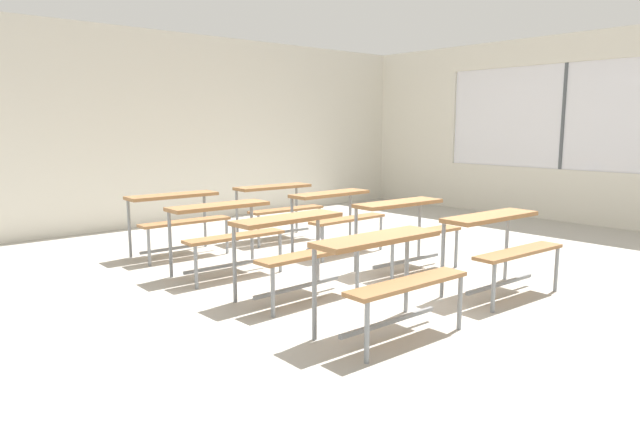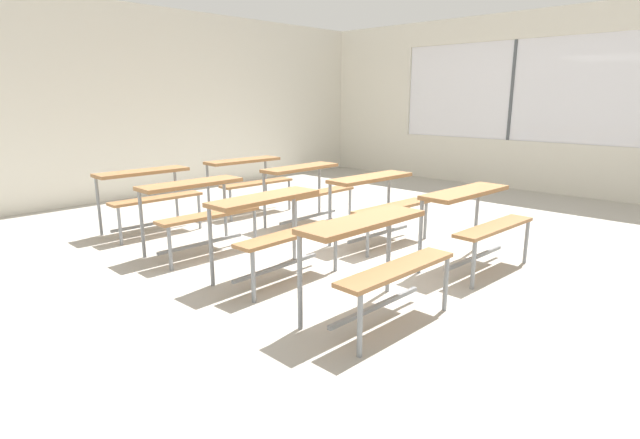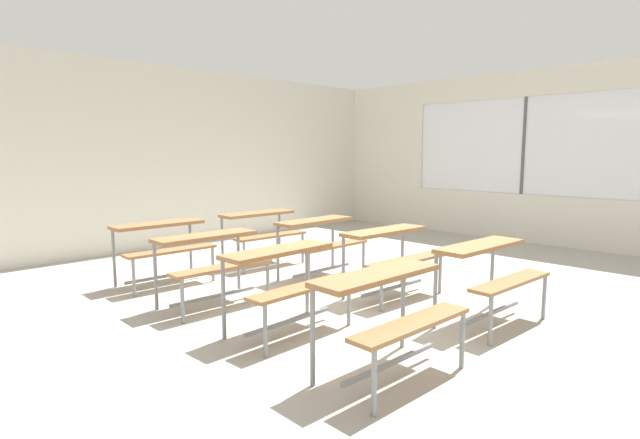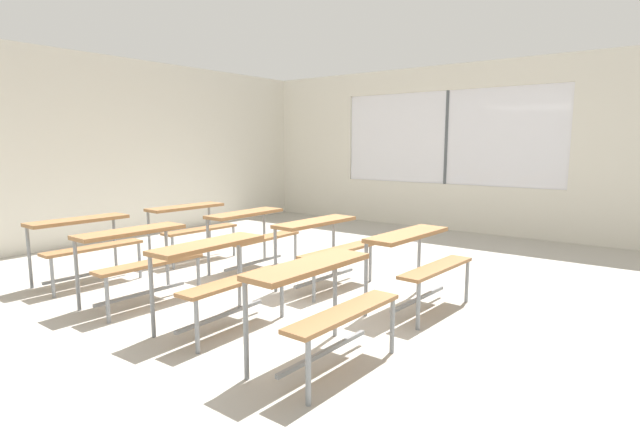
{
  "view_description": "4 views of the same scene",
  "coord_description": "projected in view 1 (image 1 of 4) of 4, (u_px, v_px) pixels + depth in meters",
  "views": [
    {
      "loc": [
        -4.18,
        -4.03,
        1.57
      ],
      "look_at": [
        -0.24,
        0.5,
        0.58
      ],
      "focal_mm": 32.23,
      "sensor_mm": 36.0,
      "label": 1
    },
    {
      "loc": [
        -3.8,
        -3.3,
        1.6
      ],
      "look_at": [
        -0.6,
        -0.22,
        0.5
      ],
      "focal_mm": 28.0,
      "sensor_mm": 36.0,
      "label": 2
    },
    {
      "loc": [
        -3.8,
        -3.3,
        1.6
      ],
      "look_at": [
        0.58,
        1.15,
        0.75
      ],
      "focal_mm": 28.0,
      "sensor_mm": 36.0,
      "label": 3
    },
    {
      "loc": [
        -3.8,
        -3.3,
        1.6
      ],
      "look_at": [
        0.22,
        -0.22,
        0.82
      ],
      "focal_mm": 28.0,
      "sensor_mm": 36.0,
      "label": 4
    }
  ],
  "objects": [
    {
      "name": "wall_back",
      "position": [
        165.0,
        129.0,
        9.06
      ],
      "size": [
        10.0,
        0.12,
        3.0
      ],
      "primitive_type": "cube",
      "color": "silver",
      "rests_on": "ground"
    },
    {
      "name": "desk_bench_r1c1",
      "position": [
        406.0,
        219.0,
        6.23
      ],
      "size": [
        1.13,
        0.65,
        0.74
      ],
      "rotation": [
        0.0,
        0.0,
        -0.05
      ],
      "color": "olive",
      "rests_on": "ground"
    },
    {
      "name": "desk_bench_r2c1",
      "position": [
        336.0,
        207.0,
        7.1
      ],
      "size": [
        1.11,
        0.61,
        0.74
      ],
      "rotation": [
        0.0,
        0.0,
        0.02
      ],
      "color": "olive",
      "rests_on": "ground"
    },
    {
      "name": "desk_bench_r0c0",
      "position": [
        387.0,
        261.0,
        4.28
      ],
      "size": [
        1.11,
        0.61,
        0.74
      ],
      "rotation": [
        0.0,
        0.0,
        -0.02
      ],
      "color": "olive",
      "rests_on": "ground"
    },
    {
      "name": "ground",
      "position": [
        369.0,
        280.0,
        5.96
      ],
      "size": [
        10.0,
        9.0,
        0.05
      ],
      "primitive_type": "cube",
      "color": "#ADA89E"
    },
    {
      "name": "desk_bench_r3c1",
      "position": [
        278.0,
        199.0,
        7.88
      ],
      "size": [
        1.13,
        0.64,
        0.74
      ],
      "rotation": [
        0.0,
        0.0,
        -0.05
      ],
      "color": "olive",
      "rests_on": "ground"
    },
    {
      "name": "desk_bench_r3c0",
      "position": [
        177.0,
        209.0,
        6.91
      ],
      "size": [
        1.11,
        0.62,
        0.74
      ],
      "rotation": [
        0.0,
        0.0,
        -0.03
      ],
      "color": "olive",
      "rests_on": "ground"
    },
    {
      "name": "desk_bench_r0c1",
      "position": [
        500.0,
        235.0,
        5.31
      ],
      "size": [
        1.12,
        0.64,
        0.74
      ],
      "rotation": [
        0.0,
        0.0,
        -0.04
      ],
      "color": "olive",
      "rests_on": "ground"
    },
    {
      "name": "wall_right",
      "position": [
        602.0,
        133.0,
        8.86
      ],
      "size": [
        0.12,
        9.0,
        3.0
      ],
      "color": "silver",
      "rests_on": "ground"
    },
    {
      "name": "desk_bench_r1c0",
      "position": [
        296.0,
        237.0,
        5.2
      ],
      "size": [
        1.11,
        0.62,
        0.74
      ],
      "rotation": [
        0.0,
        0.0,
        0.03
      ],
      "color": "olive",
      "rests_on": "ground"
    },
    {
      "name": "desk_bench_r2c0",
      "position": [
        224.0,
        222.0,
        6.01
      ],
      "size": [
        1.11,
        0.61,
        0.74
      ],
      "rotation": [
        0.0,
        0.0,
        -0.02
      ],
      "color": "olive",
      "rests_on": "ground"
    }
  ]
}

